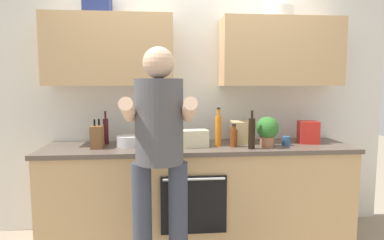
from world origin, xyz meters
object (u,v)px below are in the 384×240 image
object	(u,v)px
bottle_wine	(106,131)
grocery_bag_crisps	(308,132)
bottle_vinegar	(234,137)
potted_herb	(267,130)
cup_tea	(286,141)
bottle_juice	(218,130)
knife_block	(97,137)
bottle_soda	(165,140)
grocery_bag_rice	(194,138)
bottle_soy	(252,133)
mixing_bowl	(130,141)
grocery_bag_bread	(242,132)
person_standing	(159,147)

from	to	relation	value
bottle_wine	grocery_bag_crisps	distance (m)	1.94
bottle_vinegar	potted_herb	world-z (taller)	potted_herb
bottle_wine	cup_tea	bearing A→B (deg)	-7.20
bottle_juice	knife_block	world-z (taller)	bottle_juice
bottle_soda	grocery_bag_crisps	size ratio (longest dim) A/B	1.05
grocery_bag_crisps	knife_block	bearing A→B (deg)	-177.66
bottle_wine	bottle_soda	size ratio (longest dim) A/B	1.40
bottle_wine	knife_block	xyz separation A→B (m)	(-0.04, -0.18, -0.03)
bottle_soda	grocery_bag_rice	world-z (taller)	bottle_soda
bottle_juice	bottle_wine	bearing A→B (deg)	170.03
bottle_soy	mixing_bowl	world-z (taller)	bottle_soy
bottle_wine	bottle_vinegar	xyz separation A→B (m)	(1.18, -0.23, -0.04)
potted_herb	grocery_bag_rice	bearing A→B (deg)	174.36
cup_tea	grocery_bag_crisps	bearing A→B (deg)	22.64
grocery_bag_bread	person_standing	bearing A→B (deg)	-135.30
bottle_vinegar	knife_block	xyz separation A→B (m)	(-1.22, 0.04, 0.01)
person_standing	grocery_bag_rice	distance (m)	0.68
bottle_wine	grocery_bag_crisps	bearing A→B (deg)	-3.06
bottle_vinegar	knife_block	distance (m)	1.22
person_standing	bottle_juice	xyz separation A→B (m)	(0.53, 0.63, 0.03)
bottle_wine	grocery_bag_rice	bearing A→B (deg)	-14.46
bottle_soda	grocery_bag_crisps	bearing A→B (deg)	8.77
bottle_vinegar	grocery_bag_crisps	distance (m)	0.77
bottle_soda	grocery_bag_bread	distance (m)	0.80
knife_block	grocery_bag_crisps	size ratio (longest dim) A/B	1.22
bottle_wine	cup_tea	world-z (taller)	bottle_wine
grocery_bag_crisps	grocery_bag_bread	bearing A→B (deg)	173.74
bottle_soda	mixing_bowl	size ratio (longest dim) A/B	0.92
bottle_wine	potted_herb	distance (m)	1.50
grocery_bag_bread	potted_herb	bearing A→B (deg)	-54.87
bottle_juice	grocery_bag_rice	world-z (taller)	bottle_juice
cup_tea	potted_herb	world-z (taller)	potted_herb
mixing_bowl	cup_tea	bearing A→B (deg)	-4.80
person_standing	grocery_bag_crisps	world-z (taller)	person_standing
bottle_vinegar	cup_tea	size ratio (longest dim) A/B	2.46
bottle_wine	bottle_soy	distance (m)	1.35
potted_herb	grocery_bag_crisps	bearing A→B (deg)	20.40
potted_herb	knife_block	bearing A→B (deg)	176.56
bottle_soda	bottle_soy	distance (m)	0.76
bottle_juice	grocery_bag_bread	xyz separation A→B (m)	(0.26, 0.15, -0.05)
mixing_bowl	potted_herb	bearing A→B (deg)	-8.48
bottle_wine	bottle_juice	bearing A→B (deg)	-9.97
grocery_bag_bread	knife_block	bearing A→B (deg)	-173.63
bottle_vinegar	mixing_bowl	size ratio (longest dim) A/B	0.86
potted_herb	grocery_bag_bread	size ratio (longest dim) A/B	1.23
knife_block	grocery_bag_crisps	distance (m)	1.98
mixing_bowl	knife_block	distance (m)	0.29
bottle_soy	grocery_bag_rice	size ratio (longest dim) A/B	1.41
bottle_wine	grocery_bag_rice	size ratio (longest dim) A/B	1.31
bottle_wine	mixing_bowl	size ratio (longest dim) A/B	1.29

